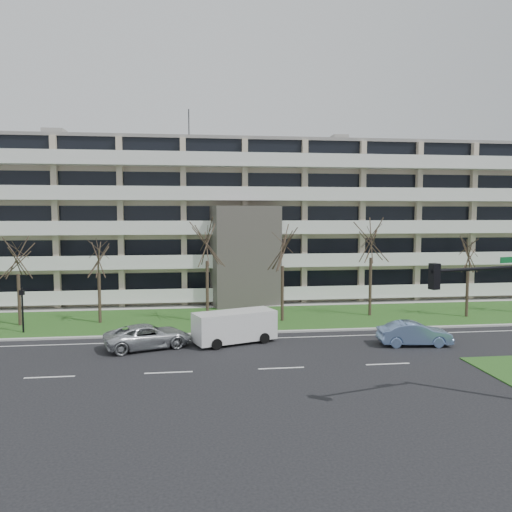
{
  "coord_description": "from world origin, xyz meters",
  "views": [
    {
      "loc": [
        -4.6,
        -25.91,
        8.33
      ],
      "look_at": [
        -0.13,
        10.0,
        5.24
      ],
      "focal_mm": 35.0,
      "sensor_mm": 36.0,
      "label": 1
    }
  ],
  "objects": [
    {
      "name": "white_van",
      "position": [
        -2.0,
        5.63,
        1.22
      ],
      "size": [
        5.6,
        3.6,
        2.04
      ],
      "rotation": [
        0.0,
        0.0,
        0.34
      ],
      "color": "white",
      "rests_on": "ground"
    },
    {
      "name": "apartment_building",
      "position": [
        -0.01,
        25.32,
        7.61
      ],
      "size": [
        60.5,
        15.1,
        18.75
      ],
      "color": "beige",
      "rests_on": "ground"
    },
    {
      "name": "ground",
      "position": [
        0.0,
        0.0,
        0.0
      ],
      "size": [
        160.0,
        160.0,
        0.0
      ],
      "primitive_type": "plane",
      "color": "black",
      "rests_on": "ground"
    },
    {
      "name": "tree_5",
      "position": [
        9.56,
        12.71,
        6.62
      ],
      "size": [
        4.25,
        4.25,
        8.51
      ],
      "color": "#382B21",
      "rests_on": "ground"
    },
    {
      "name": "pedestrian_signal",
      "position": [
        -16.5,
        10.04,
        2.02
      ],
      "size": [
        0.34,
        0.29,
        3.18
      ],
      "rotation": [
        0.0,
        0.0,
        -0.21
      ],
      "color": "black",
      "rests_on": "ground"
    },
    {
      "name": "tree_6",
      "position": [
        17.13,
        11.29,
        5.45
      ],
      "size": [
        3.5,
        3.5,
        7.01
      ],
      "color": "#382B21",
      "rests_on": "ground"
    },
    {
      "name": "silver_pickup",
      "position": [
        -7.49,
        5.06,
        0.74
      ],
      "size": [
        5.8,
        3.99,
        1.47
      ],
      "primitive_type": "imported",
      "rotation": [
        0.0,
        0.0,
        1.89
      ],
      "color": "silver",
      "rests_on": "ground"
    },
    {
      "name": "traffic_signal",
      "position": [
        8.14,
        -6.41,
        4.2
      ],
      "size": [
        5.45,
        1.71,
        6.48
      ],
      "rotation": [
        0.0,
        0.0,
        0.26
      ],
      "color": "black",
      "rests_on": "ground"
    },
    {
      "name": "tree_1",
      "position": [
        -17.51,
        12.47,
        5.37
      ],
      "size": [
        3.46,
        3.46,
        6.92
      ],
      "color": "#382B21",
      "rests_on": "ground"
    },
    {
      "name": "blue_sedan",
      "position": [
        9.18,
        3.62,
        0.75
      ],
      "size": [
        4.65,
        2.0,
        1.49
      ],
      "primitive_type": "imported",
      "rotation": [
        0.0,
        0.0,
        1.48
      ],
      "color": "#7695CC",
      "rests_on": "ground"
    },
    {
      "name": "grass_verge",
      "position": [
        0.0,
        13.0,
        0.03
      ],
      "size": [
        90.0,
        10.0,
        0.06
      ],
      "primitive_type": "cube",
      "color": "#25521B",
      "rests_on": "ground"
    },
    {
      "name": "sidewalk",
      "position": [
        0.0,
        18.5,
        0.04
      ],
      "size": [
        90.0,
        2.0,
        0.08
      ],
      "primitive_type": "cube",
      "color": "#B2B2AD",
      "rests_on": "ground"
    },
    {
      "name": "tree_3",
      "position": [
        -3.64,
        11.84,
        6.58
      ],
      "size": [
        4.23,
        4.23,
        8.46
      ],
      "color": "#382B21",
      "rests_on": "ground"
    },
    {
      "name": "lane_edge_line",
      "position": [
        0.0,
        6.5,
        0.01
      ],
      "size": [
        90.0,
        0.12,
        0.01
      ],
      "primitive_type": "cube",
      "color": "white",
      "rests_on": "ground"
    },
    {
      "name": "tree_2",
      "position": [
        -11.76,
        12.6,
        5.33
      ],
      "size": [
        3.43,
        3.43,
        6.86
      ],
      "color": "#382B21",
      "rests_on": "ground"
    },
    {
      "name": "tree_4",
      "position": [
        2.12,
        11.62,
        5.97
      ],
      "size": [
        3.84,
        3.84,
        7.68
      ],
      "color": "#382B21",
      "rests_on": "ground"
    },
    {
      "name": "curb",
      "position": [
        0.0,
        8.0,
        0.06
      ],
      "size": [
        90.0,
        0.35,
        0.12
      ],
      "primitive_type": "cube",
      "color": "#B2B2AD",
      "rests_on": "ground"
    }
  ]
}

